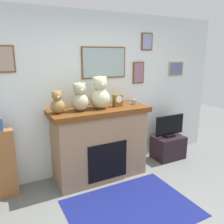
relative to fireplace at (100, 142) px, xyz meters
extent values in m
cube|color=silver|center=(-0.04, 0.35, 0.72)|extent=(5.20, 0.12, 2.60)
cube|color=brown|center=(0.23, 0.28, 1.24)|extent=(0.77, 0.02, 0.50)
cube|color=#8FA6A6|center=(0.23, 0.27, 1.24)|extent=(0.73, 0.00, 0.46)
cube|color=brown|center=(1.06, 0.28, 1.58)|extent=(0.23, 0.02, 0.29)
cube|color=#878CB3|center=(1.06, 0.27, 1.58)|extent=(0.19, 0.00, 0.25)
cube|color=tan|center=(1.77, 0.28, 1.10)|extent=(0.35, 0.02, 0.27)
cube|color=slate|center=(1.77, 0.27, 1.10)|extent=(0.31, 0.00, 0.23)
cube|color=brown|center=(0.90, 0.28, 1.05)|extent=(0.22, 0.02, 0.37)
cube|color=#875D6E|center=(0.90, 0.27, 1.05)|extent=(0.18, 0.00, 0.33)
cube|color=#917252|center=(0.00, 0.00, -0.05)|extent=(1.43, 0.58, 1.06)
cube|color=#623312|center=(0.00, 0.00, 0.52)|extent=(1.55, 0.64, 0.08)
cube|color=black|center=(0.00, -0.29, -0.20)|extent=(0.64, 0.02, 0.58)
cube|color=brown|center=(-1.45, 0.09, -0.09)|extent=(0.41, 0.16, 0.97)
cube|color=#315494|center=(-1.39, 0.09, 0.48)|extent=(0.05, 0.13, 0.17)
cube|color=black|center=(1.44, -0.01, -0.36)|extent=(0.57, 0.40, 0.43)
cube|color=black|center=(1.44, -0.01, -0.12)|extent=(0.20, 0.14, 0.04)
cube|color=black|center=(1.44, -0.01, 0.08)|extent=(0.63, 0.03, 0.38)
cube|color=black|center=(1.44, -0.02, 0.08)|extent=(0.59, 0.00, 0.34)
cube|color=navy|center=(0.00, -0.97, -0.57)|extent=(1.61, 1.19, 0.01)
cylinder|color=gray|center=(0.64, -0.02, 0.61)|extent=(0.08, 0.08, 0.08)
cube|color=brown|center=(0.31, -0.02, 0.66)|extent=(0.14, 0.10, 0.19)
cylinder|color=white|center=(0.31, -0.07, 0.69)|extent=(0.11, 0.01, 0.11)
sphere|color=olive|center=(-0.64, -0.02, 0.67)|extent=(0.20, 0.20, 0.20)
sphere|color=olive|center=(-0.64, -0.02, 0.82)|extent=(0.15, 0.15, 0.15)
sphere|color=olive|center=(-0.69, -0.02, 0.86)|extent=(0.05, 0.05, 0.05)
sphere|color=olive|center=(-0.59, -0.02, 0.86)|extent=(0.05, 0.05, 0.05)
sphere|color=beige|center=(-0.64, -0.08, 0.81)|extent=(0.04, 0.04, 0.04)
sphere|color=tan|center=(-0.31, -0.02, 0.69)|extent=(0.26, 0.26, 0.26)
sphere|color=tan|center=(-0.31, -0.02, 0.89)|extent=(0.19, 0.19, 0.19)
sphere|color=tan|center=(-0.38, -0.02, 0.94)|extent=(0.07, 0.07, 0.07)
sphere|color=tan|center=(-0.25, -0.02, 0.94)|extent=(0.07, 0.07, 0.07)
sphere|color=beige|center=(-0.31, -0.09, 0.88)|extent=(0.06, 0.06, 0.06)
sphere|color=#BCBD92|center=(0.01, -0.02, 0.72)|extent=(0.31, 0.31, 0.31)
sphere|color=#BCBD92|center=(0.01, -0.02, 0.95)|extent=(0.22, 0.22, 0.22)
sphere|color=#BCBD92|center=(-0.07, -0.02, 1.02)|extent=(0.08, 0.08, 0.08)
sphere|color=#BCBD92|center=(0.09, -0.02, 1.02)|extent=(0.08, 0.08, 0.08)
sphere|color=beige|center=(0.01, -0.11, 0.94)|extent=(0.07, 0.07, 0.07)
camera|label=1|loc=(-1.44, -3.18, 1.38)|focal=37.35mm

